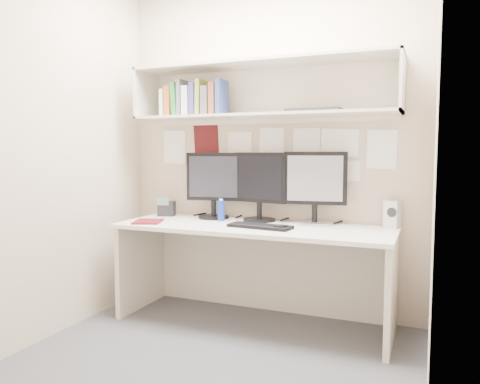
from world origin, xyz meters
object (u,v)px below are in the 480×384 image
at_px(monitor_center, 260,184).
at_px(speaker, 392,214).
at_px(maroon_notebook, 148,221).
at_px(monitor_left, 214,183).
at_px(desk_phone, 167,208).
at_px(keyboard, 260,226).
at_px(monitor_right, 315,186).
at_px(desk, 253,274).

distance_m(monitor_center, speaker, 0.99).
height_order(monitor_center, maroon_notebook, monitor_center).
distance_m(monitor_left, maroon_notebook, 0.60).
distance_m(maroon_notebook, desk_phone, 0.38).
bearing_deg(keyboard, speaker, 30.01).
bearing_deg(speaker, desk_phone, -162.62).
relative_size(monitor_center, keyboard, 1.16).
relative_size(monitor_right, keyboard, 1.18).
distance_m(monitor_left, keyboard, 0.65).
height_order(monitor_center, desk_phone, monitor_center).
distance_m(desk, monitor_right, 0.79).
height_order(desk, maroon_notebook, maroon_notebook).
bearing_deg(monitor_center, monitor_left, -168.49).
height_order(monitor_left, maroon_notebook, monitor_left).
bearing_deg(maroon_notebook, keyboard, -14.23).
height_order(keyboard, desk_phone, desk_phone).
height_order(monitor_center, monitor_right, monitor_right).
xyz_separation_m(monitor_center, keyboard, (0.12, -0.31, -0.27)).
bearing_deg(keyboard, monitor_left, 155.15).
relative_size(monitor_right, maroon_notebook, 2.23).
height_order(speaker, maroon_notebook, speaker).
relative_size(desk, maroon_notebook, 8.36).
bearing_deg(monitor_left, desk, -37.75).
distance_m(monitor_left, desk_phone, 0.48).
height_order(monitor_right, desk_phone, monitor_right).
bearing_deg(speaker, desk, -149.08).
bearing_deg(keyboard, desk, 139.05).
height_order(desk, speaker, speaker).
bearing_deg(keyboard, desk_phone, 169.75).
distance_m(keyboard, speaker, 0.93).
relative_size(desk, keyboard, 4.42).
bearing_deg(keyboard, maroon_notebook, -167.65).
bearing_deg(monitor_left, speaker, -8.16).
distance_m(desk, desk_phone, 0.97).
height_order(desk, monitor_center, monitor_center).
bearing_deg(maroon_notebook, monitor_left, 27.84).
height_order(monitor_right, keyboard, monitor_right).
bearing_deg(monitor_center, desk_phone, -166.70).
distance_m(speaker, maroon_notebook, 1.78).
distance_m(desk, keyboard, 0.40).
height_order(monitor_right, maroon_notebook, monitor_right).
relative_size(monitor_left, monitor_right, 0.98).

